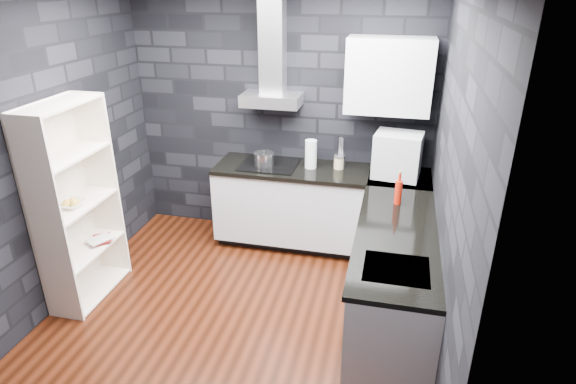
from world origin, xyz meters
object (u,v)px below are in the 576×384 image
at_px(glass_vase, 311,154).
at_px(appliance_garage, 397,155).
at_px(pot, 264,160).
at_px(storage_jar, 339,163).
at_px(utensil_crock, 340,161).
at_px(fruit_bowl, 71,204).
at_px(bookshelf, 76,205).
at_px(red_bottle, 398,192).

distance_m(glass_vase, appliance_garage, 0.87).
relative_size(glass_vase, appliance_garage, 0.67).
distance_m(pot, storage_jar, 0.77).
bearing_deg(utensil_crock, pot, -168.84).
bearing_deg(fruit_bowl, pot, 45.15).
xyz_separation_m(utensil_crock, appliance_garage, (0.57, -0.15, 0.16)).
bearing_deg(utensil_crock, appliance_garage, -14.53).
xyz_separation_m(glass_vase, appliance_garage, (0.86, -0.06, 0.08)).
bearing_deg(appliance_garage, storage_jar, 177.80).
bearing_deg(appliance_garage, utensil_crock, 172.96).
distance_m(glass_vase, bookshelf, 2.25).
xyz_separation_m(pot, storage_jar, (0.77, 0.10, -0.01)).
height_order(bookshelf, fruit_bowl, bookshelf).
height_order(pot, appliance_garage, appliance_garage).
xyz_separation_m(storage_jar, utensil_crock, (0.01, 0.05, 0.01)).
relative_size(storage_jar, fruit_bowl, 0.58).
bearing_deg(appliance_garage, glass_vase, -176.43).
distance_m(red_bottle, bookshelf, 2.78).
xyz_separation_m(storage_jar, appliance_garage, (0.58, -0.10, 0.16)).
relative_size(appliance_garage, fruit_bowl, 2.08).
bearing_deg(red_bottle, pot, 155.80).
height_order(pot, glass_vase, glass_vase).
bearing_deg(red_bottle, fruit_bowl, -165.16).
xyz_separation_m(pot, fruit_bowl, (-1.33, -1.33, -0.03)).
distance_m(utensil_crock, bookshelf, 2.54).
bearing_deg(utensil_crock, bookshelf, -145.74).
distance_m(appliance_garage, fruit_bowl, 2.99).
xyz_separation_m(appliance_garage, bookshelf, (-2.67, -1.28, -0.22)).
bearing_deg(bookshelf, fruit_bowl, -98.38).
bearing_deg(glass_vase, fruit_bowl, -142.28).
bearing_deg(utensil_crock, glass_vase, -163.21).
distance_m(pot, fruit_bowl, 1.88).
bearing_deg(pot, glass_vase, 7.60).
relative_size(glass_vase, red_bottle, 1.37).
distance_m(glass_vase, red_bottle, 1.12).
relative_size(utensil_crock, bookshelf, 0.08).
xyz_separation_m(glass_vase, storage_jar, (0.29, 0.04, -0.09)).
height_order(storage_jar, red_bottle, red_bottle).
bearing_deg(bookshelf, utensil_crock, 25.88).
bearing_deg(storage_jar, fruit_bowl, -145.52).
bearing_deg(red_bottle, appliance_garage, 92.95).
xyz_separation_m(appliance_garage, red_bottle, (0.03, -0.62, -0.12)).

